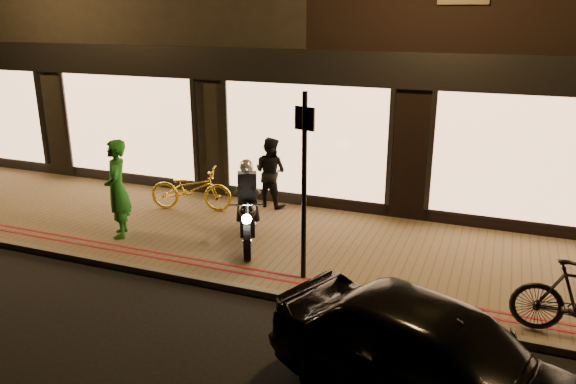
# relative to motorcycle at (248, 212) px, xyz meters

# --- Properties ---
(ground) EXTENTS (90.00, 90.00, 0.00)m
(ground) POSITION_rel_motorcycle_xyz_m (0.25, -1.61, -0.73)
(ground) COLOR black
(ground) RESTS_ON ground
(sidewalk) EXTENTS (50.00, 4.00, 0.12)m
(sidewalk) POSITION_rel_motorcycle_xyz_m (0.25, 0.39, -0.67)
(sidewalk) COLOR brown
(sidewalk) RESTS_ON ground
(kerb_stone) EXTENTS (50.00, 0.14, 0.12)m
(kerb_stone) POSITION_rel_motorcycle_xyz_m (0.25, -1.56, -0.67)
(kerb_stone) COLOR #59544C
(kerb_stone) RESTS_ON ground
(red_kerb_lines) EXTENTS (50.00, 0.26, 0.01)m
(red_kerb_lines) POSITION_rel_motorcycle_xyz_m (0.25, -1.06, -0.61)
(red_kerb_lines) COLOR maroon
(red_kerb_lines) RESTS_ON sidewalk
(building_row) EXTENTS (48.00, 10.11, 8.50)m
(building_row) POSITION_rel_motorcycle_xyz_m (0.25, 7.38, 3.51)
(building_row) COLOR black
(building_row) RESTS_ON ground
(motorcycle) EXTENTS (0.94, 1.82, 1.59)m
(motorcycle) POSITION_rel_motorcycle_xyz_m (0.00, 0.00, 0.00)
(motorcycle) COLOR black
(motorcycle) RESTS_ON sidewalk
(sign_post) EXTENTS (0.34, 0.13, 3.00)m
(sign_post) POSITION_rel_motorcycle_xyz_m (1.42, -0.94, 1.06)
(sign_post) COLOR black
(sign_post) RESTS_ON sidewalk
(bicycle_gold) EXTENTS (1.89, 1.01, 0.94)m
(bicycle_gold) POSITION_rel_motorcycle_xyz_m (-1.94, 1.26, -0.14)
(bicycle_gold) COLOR yellow
(bicycle_gold) RESTS_ON sidewalk
(person_green) EXTENTS (0.75, 0.82, 1.88)m
(person_green) POSITION_rel_motorcycle_xyz_m (-2.45, -0.52, 0.32)
(person_green) COLOR #1B671D
(person_green) RESTS_ON sidewalk
(person_dark) EXTENTS (0.86, 0.73, 1.55)m
(person_dark) POSITION_rel_motorcycle_xyz_m (-0.46, 2.13, 0.16)
(person_dark) COLOR black
(person_dark) RESTS_ON sidewalk
(parked_car) EXTENTS (4.23, 2.93, 1.34)m
(parked_car) POSITION_rel_motorcycle_xyz_m (3.81, -3.31, -0.07)
(parked_car) COLOR black
(parked_car) RESTS_ON ground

